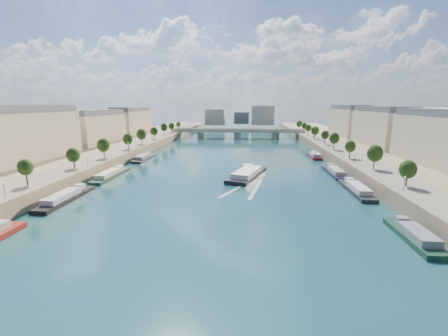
# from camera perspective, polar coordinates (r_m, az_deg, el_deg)

# --- Properties ---
(ground) EXTENTS (700.00, 700.00, 0.00)m
(ground) POSITION_cam_1_polar(r_m,az_deg,el_deg) (141.83, 0.81, 0.40)
(ground) COLOR #0D333A
(ground) RESTS_ON ground
(quay_left) EXTENTS (44.00, 520.00, 5.00)m
(quay_left) POSITION_cam_1_polar(r_m,az_deg,el_deg) (162.94, -25.35, 1.66)
(quay_left) COLOR #9E8460
(quay_left) RESTS_ON ground
(quay_right) EXTENTS (44.00, 520.00, 5.00)m
(quay_right) POSITION_cam_1_polar(r_m,az_deg,el_deg) (154.18, 28.58, 0.81)
(quay_right) COLOR #9E8460
(quay_right) RESTS_ON ground
(pave_left) EXTENTS (14.00, 520.00, 0.10)m
(pave_left) POSITION_cam_1_polar(r_m,az_deg,el_deg) (155.56, -20.65, 2.56)
(pave_left) COLOR gray
(pave_left) RESTS_ON quay_left
(pave_right) EXTENTS (14.00, 520.00, 0.10)m
(pave_right) POSITION_cam_1_polar(r_m,az_deg,el_deg) (148.32, 23.37, 1.91)
(pave_right) COLOR gray
(pave_right) RESTS_ON quay_right
(trees_left) EXTENTS (4.80, 268.80, 8.26)m
(trees_left) POSITION_cam_1_polar(r_m,az_deg,el_deg) (155.78, -19.81, 4.65)
(trees_left) COLOR #382B1E
(trees_left) RESTS_ON ground
(trees_right) EXTENTS (4.80, 268.80, 8.26)m
(trees_right) POSITION_cam_1_polar(r_m,az_deg,el_deg) (156.39, 21.70, 4.54)
(trees_right) COLOR #382B1E
(trees_right) RESTS_ON ground
(lamps_left) EXTENTS (0.36, 200.36, 4.28)m
(lamps_left) POSITION_cam_1_polar(r_m,az_deg,el_deg) (144.31, -20.79, 2.96)
(lamps_left) COLOR black
(lamps_left) RESTS_ON ground
(lamps_right) EXTENTS (0.36, 200.36, 4.28)m
(lamps_right) POSITION_cam_1_polar(r_m,az_deg,el_deg) (151.27, 21.25, 3.31)
(lamps_right) COLOR black
(lamps_right) RESTS_ON ground
(buildings_left) EXTENTS (16.00, 226.00, 23.20)m
(buildings_left) POSITION_cam_1_polar(r_m,az_deg,el_deg) (178.25, -27.48, 6.79)
(buildings_left) COLOR #B8AA8E
(buildings_left) RESTS_ON ground
(buildings_right) EXTENTS (16.00, 226.00, 23.20)m
(buildings_right) POSITION_cam_1_polar(r_m,az_deg,el_deg) (168.81, 31.51, 6.15)
(buildings_right) COLOR #B8AA8E
(buildings_right) RESTS_ON ground
(skyline) EXTENTS (79.00, 42.00, 22.00)m
(skyline) POSITION_cam_1_polar(r_m,az_deg,el_deg) (358.41, 3.83, 9.81)
(skyline) COLOR #B8AA8E
(skyline) RESTS_ON ground
(bridge) EXTENTS (112.00, 12.00, 8.15)m
(bridge) POSITION_cam_1_polar(r_m,az_deg,el_deg) (258.73, 2.67, 6.83)
(bridge) COLOR #C1B79E
(bridge) RESTS_ON ground
(tour_barge) EXTENTS (16.86, 30.63, 4.00)m
(tour_barge) POSITION_cam_1_polar(r_m,az_deg,el_deg) (120.45, 4.44, -1.18)
(tour_barge) COLOR black
(tour_barge) RESTS_ON ground
(wake) EXTENTS (15.27, 25.79, 0.04)m
(wake) POSITION_cam_1_polar(r_m,az_deg,el_deg) (104.70, 4.36, -3.86)
(wake) COLOR silver
(wake) RESTS_ON ground
(moored_barges_left) EXTENTS (5.00, 157.21, 3.60)m
(moored_barges_left) POSITION_cam_1_polar(r_m,az_deg,el_deg) (104.39, -27.42, -4.80)
(moored_barges_left) COLOR #161E31
(moored_barges_left) RESTS_ON ground
(moored_barges_right) EXTENTS (5.00, 159.63, 3.60)m
(moored_barges_right) POSITION_cam_1_polar(r_m,az_deg,el_deg) (104.48, 24.76, -4.53)
(moored_barges_right) COLOR black
(moored_barges_right) RESTS_ON ground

